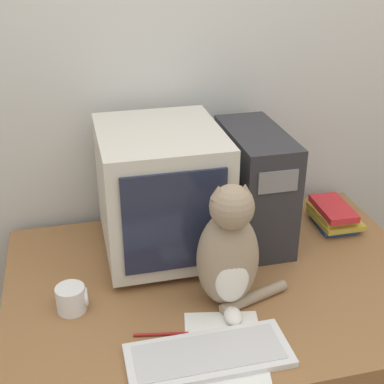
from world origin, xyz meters
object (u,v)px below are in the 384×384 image
(book_stack, at_px, (333,215))
(pen, at_px, (161,334))
(computer_tower, at_px, (254,186))
(mug, at_px, (72,299))
(crt_monitor, at_px, (161,191))
(cat, at_px, (229,253))
(keyboard, at_px, (209,355))

(book_stack, distance_m, pen, 0.86)
(computer_tower, height_order, mug, computer_tower)
(pen, bearing_deg, book_stack, 30.71)
(crt_monitor, distance_m, cat, 0.37)
(cat, bearing_deg, pen, -152.57)
(computer_tower, xyz_separation_m, book_stack, (0.32, -0.01, -0.16))
(book_stack, bearing_deg, crt_monitor, -179.22)
(crt_monitor, relative_size, book_stack, 2.17)
(crt_monitor, distance_m, keyboard, 0.58)
(keyboard, relative_size, pen, 2.87)
(computer_tower, relative_size, book_stack, 1.94)
(cat, relative_size, book_stack, 1.94)
(crt_monitor, height_order, cat, crt_monitor)
(keyboard, distance_m, book_stack, 0.84)
(pen, distance_m, mug, 0.29)
(keyboard, bearing_deg, pen, 133.02)
(cat, distance_m, mug, 0.48)
(keyboard, bearing_deg, cat, 60.94)
(pen, bearing_deg, crt_monitor, 78.51)
(crt_monitor, xyz_separation_m, keyboard, (0.02, -0.54, -0.22))
(cat, height_order, mug, cat)
(computer_tower, relative_size, mug, 4.41)
(book_stack, xyz_separation_m, mug, (-0.97, -0.27, -0.00))
(crt_monitor, relative_size, cat, 1.12)
(cat, relative_size, mug, 4.40)
(book_stack, distance_m, mug, 1.00)
(cat, distance_m, pen, 0.29)
(pen, relative_size, mug, 1.64)
(book_stack, relative_size, mug, 2.27)
(book_stack, bearing_deg, keyboard, -138.89)
(book_stack, height_order, pen, book_stack)
(cat, bearing_deg, keyboard, -114.34)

